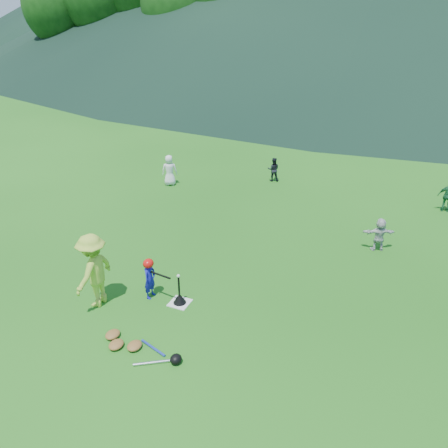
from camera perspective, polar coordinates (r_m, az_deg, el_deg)
name	(u,v)px	position (r m, az deg, el deg)	size (l,w,h in m)	color
ground	(180,303)	(10.19, -5.79, -10.25)	(120.00, 120.00, 0.00)	#1A5413
home_plate	(180,303)	(10.18, -5.79, -10.20)	(0.45, 0.45, 0.02)	silver
baseball	(178,276)	(9.77, -5.98, -6.76)	(0.08, 0.08, 0.08)	white
batter_child	(150,279)	(10.22, -9.68, -7.07)	(0.36, 0.23, 0.98)	#17189E
adult_coach	(94,271)	(10.07, -16.63, -5.86)	(1.13, 0.65, 1.75)	#ABCC3C
fielder_a	(170,170)	(16.78, -7.13, 6.98)	(0.57, 0.37, 1.17)	silver
fielder_b	(273,169)	(17.21, 6.47, 7.10)	(0.45, 0.35, 0.93)	black
fielder_c	(448,196)	(16.13, 27.24, 3.28)	(0.64, 0.27, 1.10)	#1E6438
fielder_d	(379,234)	(12.75, 19.63, -1.29)	(0.89, 0.28, 0.96)	#BEBEBE
batting_tee	(180,298)	(10.11, -5.82, -9.66)	(0.30, 0.30, 0.68)	black
batter_gear	(149,264)	(10.00, -9.74, -5.22)	(0.73, 0.26, 0.34)	red
equipment_pile	(134,346)	(9.11, -11.66, -15.34)	(1.80, 0.71, 0.19)	olive
outfield_fence	(362,90)	(35.71, 17.52, 16.36)	(70.07, 0.08, 1.33)	gray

